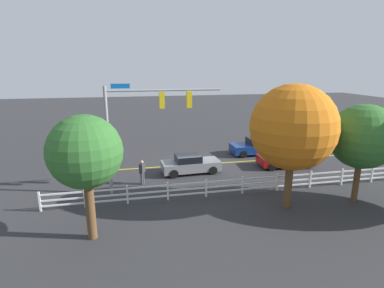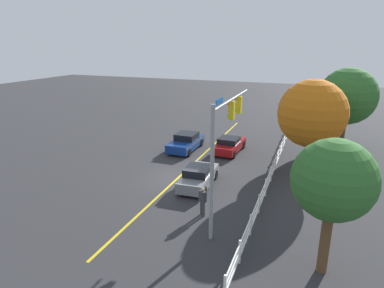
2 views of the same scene
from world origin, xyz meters
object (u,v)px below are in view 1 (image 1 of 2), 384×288
car_0 (190,164)px  car_2 (285,159)px  tree_2 (85,153)px  tree_1 (363,137)px  car_1 (256,146)px  pedestrian (142,171)px  tree_3 (293,128)px

car_0 → car_2: car_0 is taller
car_2 → tree_2: 16.33m
tree_1 → tree_2: tree_2 is taller
car_1 → pedestrian: pedestrian is taller
pedestrian → tree_3: bearing=-179.1°
car_0 → car_2: size_ratio=1.01×
pedestrian → tree_1: size_ratio=0.29×
car_2 → tree_2: bearing=-148.0°
car_2 → car_1: bearing=104.6°
tree_1 → car_0: bearing=-38.9°
pedestrian → tree_1: (-12.17, 5.31, 3.01)m
tree_2 → car_0: bearing=-128.7°
tree_3 → pedestrian: bearing=-32.8°
car_2 → pedestrian: size_ratio=2.58×
car_2 → pedestrian: bearing=-169.6°
car_1 → car_2: (-0.78, 3.80, -0.06)m
pedestrian → tree_3: tree_3 is taller
tree_1 → car_1: bearing=-81.4°
car_0 → tree_1: 11.44m
car_1 → car_2: size_ratio=1.05×
pedestrian → tree_2: size_ratio=0.29×
car_0 → car_2: 7.70m
car_0 → tree_1: tree_1 is taller
car_0 → tree_3: tree_3 is taller
pedestrian → tree_1: bearing=-169.9°
car_1 → car_0: bearing=28.2°
tree_1 → tree_2: 14.82m
tree_1 → tree_3: (4.25, -0.21, 0.67)m
car_2 → tree_3: bearing=-114.5°
car_1 → tree_1: tree_1 is taller
car_1 → pedestrian: 11.81m
car_2 → tree_1: size_ratio=0.75×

